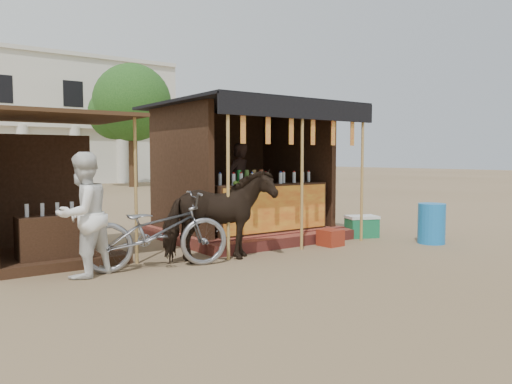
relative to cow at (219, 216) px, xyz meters
The scene contains 10 objects.
ground 1.86m from the cow, 62.07° to the right, with size 120.00×120.00×0.00m, color #846B4C.
main_stall 2.60m from the cow, 45.92° to the left, with size 3.60×3.61×2.78m.
secondary_stall 2.94m from the cow, 143.87° to the left, with size 2.40×2.40×2.38m.
cow is the anchor object (origin of this frame).
motorbike 1.06m from the cow, behind, with size 0.77×2.22×1.17m, color gray.
bystander 2.12m from the cow, behind, with size 0.86×0.67×1.77m, color white.
blue_barrel 4.42m from the cow, 12.63° to the right, with size 0.53×0.53×0.79m, color blue.
red_crate 2.56m from the cow, ahead, with size 0.38×0.40×0.31m, color maroon.
cooler 3.82m from the cow, ahead, with size 0.76×0.64×0.46m.
tree 22.01m from the cow, 72.24° to the left, with size 4.50×4.40×7.00m.
Camera 1 is at (-5.00, -5.35, 1.70)m, focal length 35.00 mm.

